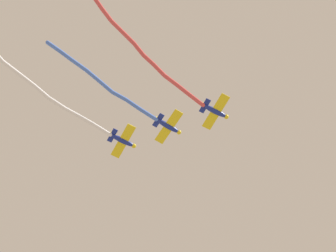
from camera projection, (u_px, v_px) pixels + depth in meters
airplane_lead at (216, 111)px, 81.63m from camera, size 6.43×4.99×1.62m
smoke_trail_lead at (146, 55)px, 79.94m from camera, size 16.06×18.31×4.48m
airplane_left_wing at (169, 126)px, 82.96m from camera, size 6.32×4.94×1.62m
smoke_trail_left_wing at (102, 82)px, 80.93m from camera, size 11.77×18.10×3.07m
airplane_right_wing at (123, 141)px, 84.28m from camera, size 6.42×4.99×1.62m
smoke_trail_right_wing at (42, 88)px, 80.14m from camera, size 17.20×21.17×1.70m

